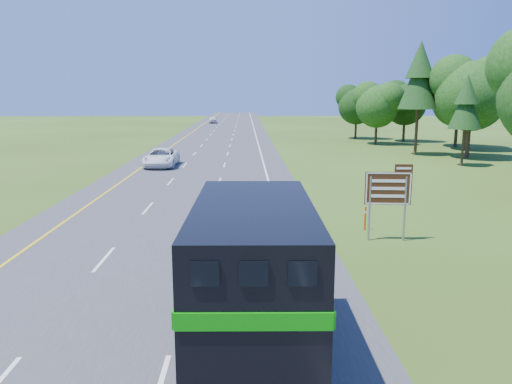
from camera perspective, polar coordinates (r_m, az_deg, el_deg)
road at (r=58.37m, az=-4.96°, el=4.70°), size 15.00×260.00×0.04m
lane_markings at (r=58.37m, az=-4.96°, el=4.73°), size 11.15×260.00×0.01m
horse_truck at (r=12.59m, az=-0.30°, el=-8.80°), size 2.92×8.85×3.90m
white_suv at (r=46.06m, az=-10.76°, el=3.91°), size 2.72×5.86×1.62m
far_car at (r=116.15m, az=-4.96°, el=8.22°), size 2.12×4.70×1.57m
exit_sign at (r=22.67m, az=14.94°, el=0.07°), size 2.03×0.22×3.44m
delineator at (r=24.55m, az=12.38°, el=-2.87°), size 0.09×0.05×1.14m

